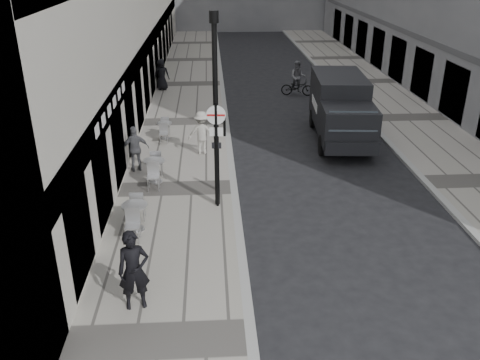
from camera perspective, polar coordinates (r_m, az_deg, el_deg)
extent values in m
cube|color=gray|center=(25.15, -6.15, 6.45)|extent=(4.00, 60.00, 0.12)
cube|color=gray|center=(26.96, 18.06, 6.61)|extent=(4.00, 60.00, 0.12)
imported|color=black|center=(12.01, -11.84, -9.92)|extent=(0.81, 0.62, 1.98)
cylinder|color=black|center=(15.98, -2.63, 2.69)|extent=(0.09, 0.09, 3.49)
cylinder|color=white|center=(15.53, -2.72, 7.30)|extent=(0.60, 0.09, 0.60)
cube|color=#B21414|center=(15.51, -2.72, 7.28)|extent=(0.55, 0.07, 0.06)
cube|color=white|center=(15.73, -2.69, 5.42)|extent=(0.42, 0.07, 0.28)
cylinder|color=black|center=(15.71, -2.72, 6.94)|extent=(0.16, 0.16, 5.89)
cylinder|color=black|center=(15.08, -2.96, 17.85)|extent=(0.27, 0.27, 0.34)
cylinder|color=black|center=(17.59, -2.62, 0.24)|extent=(0.12, 0.12, 0.91)
cylinder|color=black|center=(22.83, -1.75, 5.96)|extent=(0.11, 0.11, 0.84)
cylinder|color=black|center=(21.21, 9.32, 3.84)|extent=(0.37, 0.88, 0.86)
cylinder|color=black|center=(21.55, 14.30, 3.73)|extent=(0.37, 0.88, 0.86)
cylinder|color=black|center=(24.62, 8.26, 6.83)|extent=(0.37, 0.88, 0.86)
cylinder|color=black|center=(24.92, 12.60, 6.71)|extent=(0.37, 0.88, 0.86)
cube|color=black|center=(23.60, 10.97, 8.99)|extent=(2.46, 4.02, 2.14)
cube|color=black|center=(20.96, 12.09, 6.01)|extent=(2.30, 2.10, 1.50)
cube|color=#1E2328|center=(20.08, 12.58, 6.44)|extent=(1.90, 0.53, 0.79)
imported|color=black|center=(30.14, 6.44, 10.32)|extent=(1.95, 1.02, 0.97)
imported|color=#5C5B60|center=(30.00, 6.49, 11.41)|extent=(1.02, 0.87, 1.84)
imported|color=#59595E|center=(19.39, -11.66, 3.44)|extent=(1.10, 0.70, 1.74)
imported|color=#B2AEA4|center=(20.72, -4.32, 5.31)|extent=(1.18, 0.73, 1.78)
imported|color=black|center=(31.06, -8.80, 11.64)|extent=(0.92, 0.62, 1.82)
cylinder|color=#B0B0B2|center=(15.61, -11.52, -5.42)|extent=(0.48, 0.48, 0.03)
cylinder|color=#B0B0B2|center=(15.42, -11.65, -4.13)|extent=(0.07, 0.07, 0.81)
cylinder|color=#B0B0B2|center=(15.23, -11.77, -2.78)|extent=(0.77, 0.77, 0.03)
cylinder|color=#BABABD|center=(18.61, -9.43, -0.15)|extent=(0.49, 0.49, 0.03)
cylinder|color=#BABABD|center=(18.45, -9.51, 0.98)|extent=(0.07, 0.07, 0.82)
cylinder|color=#BABABD|center=(18.29, -9.60, 2.16)|extent=(0.77, 0.77, 0.03)
cylinder|color=#ABABAD|center=(22.86, -8.40, 4.65)|extent=(0.43, 0.43, 0.03)
cylinder|color=#ABABAD|center=(22.74, -8.45, 5.49)|extent=(0.06, 0.06, 0.72)
cylinder|color=#ABABAD|center=(22.63, -8.51, 6.34)|extent=(0.68, 0.68, 0.03)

